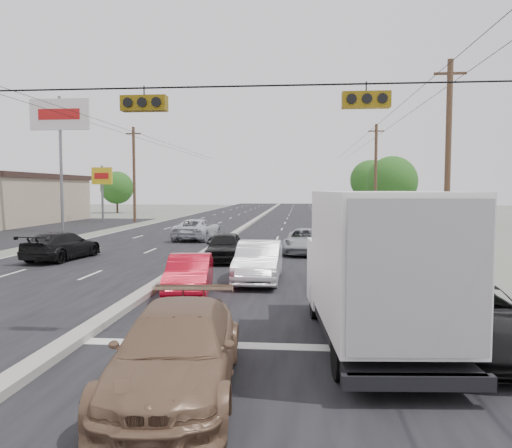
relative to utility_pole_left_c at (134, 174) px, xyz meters
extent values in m
plane|color=#606356|center=(12.50, -40.00, -5.11)|extent=(200.00, 200.00, 0.00)
cube|color=black|center=(12.50, -10.00, -5.11)|extent=(20.00, 160.00, 0.02)
cube|color=gray|center=(12.50, -10.00, -5.01)|extent=(0.50, 160.00, 0.20)
cube|color=black|center=(-4.50, -15.00, -5.11)|extent=(10.00, 42.00, 0.02)
cylinder|color=#422D1E|center=(0.00, 0.00, -0.11)|extent=(0.30, 0.30, 10.00)
cube|color=#422D1E|center=(0.00, 0.00, 4.19)|extent=(1.60, 0.12, 0.12)
cylinder|color=#422D1E|center=(25.00, -25.00, -0.11)|extent=(0.30, 0.30, 10.00)
cube|color=#422D1E|center=(25.00, -25.00, 4.19)|extent=(1.60, 0.12, 0.12)
cylinder|color=#422D1E|center=(25.00, 0.00, -0.11)|extent=(0.30, 0.30, 10.00)
cube|color=#422D1E|center=(25.00, 0.00, 4.19)|extent=(1.60, 0.12, 0.12)
cylinder|color=black|center=(12.50, -40.00, 0.69)|extent=(25.00, 0.04, 0.04)
cube|color=#72590C|center=(14.00, -40.00, 0.34)|extent=(1.05, 0.30, 0.35)
cube|color=#72590C|center=(19.00, -40.00, 0.34)|extent=(1.05, 0.30, 0.35)
cylinder|color=slate|center=(-2.00, -12.00, 0.39)|extent=(0.24, 0.24, 11.00)
cube|color=silver|center=(-2.00, -12.00, 4.44)|extent=(5.00, 0.25, 2.50)
cylinder|color=slate|center=(-3.50, 0.00, -2.11)|extent=(0.24, 0.24, 6.00)
cube|color=gold|center=(-3.50, 0.00, -0.21)|extent=(2.20, 0.25, 1.80)
cylinder|color=#382619|center=(-9.50, 20.00, -4.03)|extent=(0.28, 0.28, 2.16)
sphere|color=#155116|center=(-9.50, 20.00, -1.39)|extent=(4.80, 4.80, 4.80)
cylinder|color=#382619|center=(27.50, 5.00, -3.85)|extent=(0.28, 0.28, 2.52)
sphere|color=#155116|center=(27.50, 5.00, -0.77)|extent=(5.60, 5.60, 5.60)
cylinder|color=#382619|center=(28.50, 30.00, -3.67)|extent=(0.28, 0.28, 2.88)
sphere|color=#155116|center=(28.50, 30.00, -0.15)|extent=(6.40, 6.40, 6.40)
cube|color=black|center=(19.20, -40.04, -4.67)|extent=(2.74, 6.94, 0.24)
cube|color=white|center=(19.26, -40.82, -3.02)|extent=(2.79, 5.02, 2.72)
cube|color=white|center=(19.01, -37.57, -3.89)|extent=(2.46, 2.02, 1.75)
cylinder|color=black|center=(18.01, -37.89, -4.67)|extent=(0.36, 0.89, 0.87)
cylinder|color=black|center=(20.05, -37.74, -4.67)|extent=(0.36, 0.89, 0.87)
cylinder|color=black|center=(18.35, -42.25, -4.67)|extent=(0.36, 0.89, 0.87)
cylinder|color=black|center=(20.38, -42.09, -4.67)|extent=(0.36, 0.89, 0.87)
imported|color=brown|center=(15.50, -43.12, -4.38)|extent=(2.47, 5.14, 1.45)
imported|color=#B40B1D|center=(13.90, -35.14, -4.46)|extent=(1.84, 4.07, 1.29)
imported|color=black|center=(21.20, -40.24, -4.39)|extent=(2.42, 5.19, 1.44)
imported|color=black|center=(13.90, -27.52, -4.40)|extent=(1.90, 4.23, 1.41)
imported|color=silver|center=(16.00, -32.66, -4.36)|extent=(1.60, 4.56, 1.50)
imported|color=#999CA0|center=(17.81, -24.18, -4.44)|extent=(2.56, 4.93, 1.33)
imported|color=navy|center=(19.50, -33.46, -4.42)|extent=(1.97, 4.75, 1.37)
imported|color=maroon|center=(20.61, -27.65, -4.45)|extent=(1.80, 3.96, 1.32)
imported|color=black|center=(5.80, -27.78, -4.41)|extent=(2.58, 5.01, 1.39)
imported|color=silver|center=(10.42, -17.51, -4.39)|extent=(2.78, 5.32, 1.43)
camera|label=1|loc=(17.61, -51.28, -1.61)|focal=35.00mm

